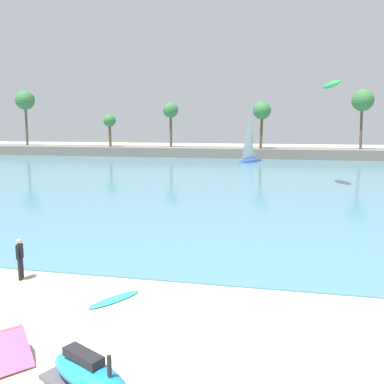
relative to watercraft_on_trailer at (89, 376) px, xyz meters
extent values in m
cube|color=teal|center=(-1.57, 58.74, -0.49)|extent=(220.00, 103.05, 0.06)
cube|color=slate|center=(-1.57, 70.27, 0.38)|extent=(114.51, 6.00, 1.80)
cylinder|color=brown|center=(0.27, 69.40, 4.67)|extent=(0.68, 0.75, 6.80)
sphere|color=#38753D|center=(0.27, 69.40, 8.06)|extent=(3.19, 3.19, 3.19)
cylinder|color=brown|center=(17.42, 71.13, 5.52)|extent=(0.69, 0.48, 8.48)
sphere|color=#38753D|center=(17.42, 71.13, 9.75)|extent=(3.77, 3.77, 3.77)
cylinder|color=brown|center=(-48.23, 71.63, 5.92)|extent=(0.52, 0.71, 9.28)
sphere|color=#38753D|center=(-48.23, 71.63, 10.55)|extent=(3.94, 3.94, 3.94)
cylinder|color=brown|center=(-17.13, 71.54, 4.79)|extent=(0.50, 0.62, 7.02)
sphere|color=#38753D|center=(-17.13, 71.54, 8.29)|extent=(2.91, 2.91, 2.91)
cylinder|color=brown|center=(-29.02, 69.93, 3.81)|extent=(0.53, 0.67, 5.08)
sphere|color=#38753D|center=(-29.02, 69.93, 6.34)|extent=(2.40, 2.40, 2.40)
cylinder|color=black|center=(-0.22, 0.74, -0.36)|extent=(0.33, 0.23, 0.32)
ellipsoid|color=#1E84C6|center=(0.01, -0.01, 0.04)|extent=(2.52, 1.83, 0.56)
cube|color=black|center=(-0.16, 0.08, 0.42)|extent=(1.14, 0.82, 0.20)
cylinder|color=black|center=(0.64, -0.32, 0.54)|extent=(0.10, 0.10, 0.44)
cylinder|color=black|center=(-5.99, 6.38, -0.09)|extent=(0.15, 0.15, 0.86)
cylinder|color=black|center=(-5.92, 6.17, -0.09)|extent=(0.15, 0.15, 0.86)
cube|color=black|center=(-5.95, 6.28, 0.63)|extent=(0.30, 0.39, 0.58)
sphere|color=tan|center=(-5.95, 6.28, 1.04)|extent=(0.21, 0.21, 0.21)
cylinder|color=black|center=(-6.03, 6.49, 0.59)|extent=(0.09, 0.09, 0.50)
cylinder|color=black|center=(-5.88, 6.06, 0.59)|extent=(0.09, 0.09, 0.50)
ellipsoid|color=#2DA8B2|center=(-1.52, 5.12, -0.48)|extent=(1.54, 2.06, 0.08)
ellipsoid|color=#234793|center=(-1.03, 62.03, -0.46)|extent=(4.50, 6.98, 1.35)
cylinder|color=gray|center=(-0.89, 62.34, 4.42)|extent=(0.20, 0.20, 8.41)
pyramid|color=white|center=(-1.34, 61.29, 3.79)|extent=(1.37, 2.87, 7.15)
ellipsoid|color=green|center=(8.50, 35.70, 9.41)|extent=(2.17, 4.08, 1.10)
camera|label=1|loc=(4.08, -8.03, 5.60)|focal=39.48mm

